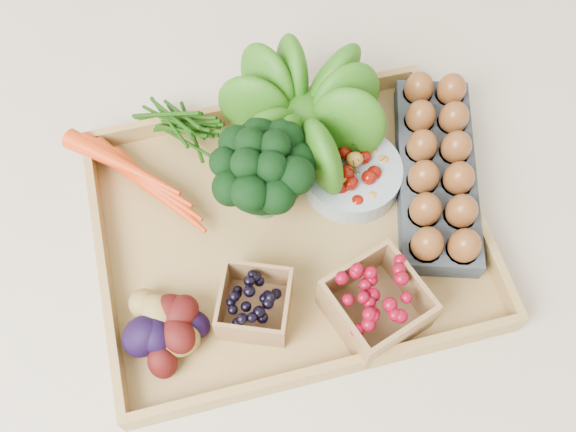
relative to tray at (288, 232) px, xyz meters
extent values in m
plane|color=beige|center=(0.00, 0.00, -0.01)|extent=(4.00, 4.00, 0.00)
cube|color=#B08949|center=(0.00, 0.00, 0.00)|extent=(0.55, 0.45, 0.01)
sphere|color=#12460B|center=(0.06, 0.14, 0.09)|extent=(0.17, 0.17, 0.17)
cylinder|color=#8C9EA5|center=(0.11, 0.06, 0.03)|extent=(0.15, 0.15, 0.04)
cube|color=#373D46|center=(0.24, 0.03, 0.03)|extent=(0.20, 0.34, 0.04)
cube|color=black|center=(-0.07, -0.11, 0.04)|extent=(0.12, 0.12, 0.06)
cube|color=maroon|center=(0.08, -0.16, 0.05)|extent=(0.15, 0.15, 0.08)
camera|label=1|loc=(-0.10, -0.41, 0.86)|focal=40.00mm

